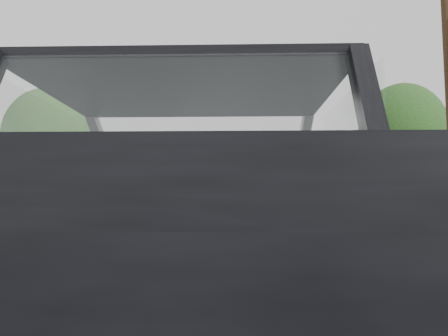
# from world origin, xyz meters

# --- Properties ---
(ground) EXTENTS (140.00, 140.00, 0.00)m
(ground) POSITION_xyz_m (0.00, 0.00, 0.00)
(ground) COLOR #2B2B2E
(ground) RESTS_ON ground
(subject_car) EXTENTS (1.80, 4.00, 1.45)m
(subject_car) POSITION_xyz_m (0.00, 0.00, 0.72)
(subject_car) COLOR black
(subject_car) RESTS_ON ground
(dashboard) EXTENTS (1.58, 0.45, 0.30)m
(dashboard) POSITION_xyz_m (0.00, 0.62, 0.85)
(dashboard) COLOR black
(dashboard) RESTS_ON subject_car
(driver_seat) EXTENTS (0.50, 0.72, 0.42)m
(driver_seat) POSITION_xyz_m (-0.40, -0.29, 0.88)
(driver_seat) COLOR black
(driver_seat) RESTS_ON subject_car
(passenger_seat) EXTENTS (0.50, 0.72, 0.42)m
(passenger_seat) POSITION_xyz_m (0.40, -0.29, 0.88)
(passenger_seat) COLOR black
(passenger_seat) RESTS_ON subject_car
(steering_wheel) EXTENTS (0.36, 0.36, 0.04)m
(steering_wheel) POSITION_xyz_m (-0.40, 0.33, 0.92)
(steering_wheel) COLOR black
(steering_wheel) RESTS_ON dashboard
(cat) EXTENTS (0.61, 0.33, 0.26)m
(cat) POSITION_xyz_m (0.11, 0.62, 1.09)
(cat) COLOR #959595
(cat) RESTS_ON dashboard
(guardrail) EXTENTS (0.05, 90.00, 0.32)m
(guardrail) POSITION_xyz_m (4.30, 10.00, 0.58)
(guardrail) COLOR gray
(guardrail) RESTS_ON ground
(other_car) EXTENTS (1.76, 4.12, 1.33)m
(other_car) POSITION_xyz_m (-0.82, 23.14, 0.67)
(other_car) COLOR #A6ACB7
(other_car) RESTS_ON ground
(highway_sign) EXTENTS (0.21, 0.90, 2.24)m
(highway_sign) POSITION_xyz_m (6.95, 26.50, 1.12)
(highway_sign) COLOR #0A3F17
(highway_sign) RESTS_ON ground
(tree_2) EXTENTS (5.09, 5.09, 5.82)m
(tree_2) POSITION_xyz_m (8.34, 26.36, 2.91)
(tree_2) COLOR #1D5114
(tree_2) RESTS_ON ground
(tree_3) EXTENTS (8.57, 8.57, 10.17)m
(tree_3) POSITION_xyz_m (13.23, 31.08, 5.08)
(tree_3) COLOR #1D5114
(tree_3) RESTS_ON ground
(tree_5) EXTENTS (6.47, 6.47, 7.53)m
(tree_5) POSITION_xyz_m (-10.78, 22.01, 3.76)
(tree_5) COLOR #1D5114
(tree_5) RESTS_ON ground
(tree_6) EXTENTS (4.58, 4.58, 6.29)m
(tree_6) POSITION_xyz_m (-10.48, 24.05, 3.14)
(tree_6) COLOR #1D5114
(tree_6) RESTS_ON ground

